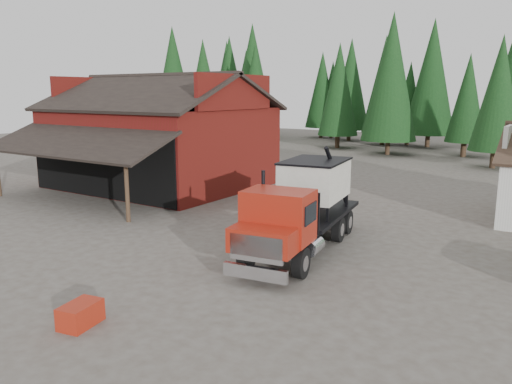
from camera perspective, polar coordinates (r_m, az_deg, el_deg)
The scene contains 8 objects.
ground at distance 19.02m, azimuth -7.52°, elevation -7.09°, with size 120.00×120.00×0.00m, color #4D463C.
red_barn at distance 32.97m, azimuth -10.95°, elevation 5.39°, with size 12.80×13.63×7.18m.
conifer_backdrop at distance 57.17m, azimuth 21.16°, elevation 4.56°, with size 76.00×16.00×16.00m, color black, non-canonical shape.
near_pine_a at distance 53.66m, azimuth -6.01°, elevation 11.70°, with size 4.40×4.40×11.40m.
near_pine_b at distance 44.00m, azimuth 26.02°, elevation 10.08°, with size 3.96×3.96×10.40m.
near_pine_d at distance 50.20m, azimuth 15.19°, elevation 12.55°, with size 5.28×5.28×13.40m.
feed_truck at distance 19.01m, azimuth 5.34°, elevation -1.42°, with size 3.49×8.77×3.85m.
equip_box at distance 14.12m, azimuth -19.42°, elevation -13.06°, with size 0.70×1.10×0.60m, color maroon.
Camera 1 is at (11.88, -13.60, 5.98)m, focal length 35.00 mm.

